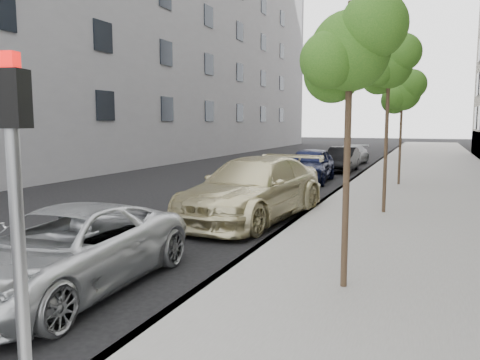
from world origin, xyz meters
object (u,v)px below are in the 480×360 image
Objects in this scene: tree_far at (403,92)px; sedan_rear at (351,155)px; tree_mid at (390,66)px; sedan_blue at (310,165)px; sedan_black at (342,159)px; signal_pole at (16,207)px; minivan at (65,250)px; suv at (253,189)px; tree_near at (352,51)px.

tree_far is 11.41m from sedan_rear.
tree_mid is 1.07× the size of sedan_blue.
sedan_black is at bearing 80.72° from sedan_blue.
signal_pole reaches higher than sedan_black.
minivan is at bearing -94.09° from sedan_blue.
tree_far is 0.98× the size of minivan.
sedan_rear is (-0.27, 18.51, -0.23)m from suv.
tree_mid is 6.51m from tree_far.
tree_near is 0.95× the size of sedan_blue.
minivan is at bearing -105.86° from tree_far.
minivan is (-4.11, -14.48, -3.20)m from tree_far.
suv is 18.52m from sedan_rear.
tree_far is 0.79× the size of suv.
tree_near is at bearing 56.01° from signal_pole.
tree_near is 0.89× the size of tree_mid.
tree_mid is 13.04m from sedan_black.
tree_mid is at bearing 90.00° from tree_near.
sedan_blue is at bearing 86.75° from minivan.
tree_far is 4.97m from sedan_blue.
tree_near is 5.31m from minivan.
tree_mid reaches higher than sedan_blue.
sedan_black is at bearing 100.14° from tree_near.
sedan_rear is (-0.27, 4.72, -0.04)m from sedan_black.
tree_near is 1.01× the size of sedan_rear.
signal_pole is (-1.68, -4.53, -1.65)m from tree_near.
tree_mid is at bearing -64.27° from sedan_blue.
tree_far reaches higher than suv.
minivan is 1.04× the size of sedan_blue.
minivan is 24.82m from sedan_rear.
tree_near is 14.36m from sedan_blue.
tree_near is 0.74× the size of suv.
sedan_blue is at bearing 118.89° from tree_mid.
signal_pole is 18.23m from sedan_blue.
sedan_black is at bearing 97.22° from suv.
tree_mid is 17.58m from sedan_rear.
sedan_blue is (-0.55, 8.70, -0.07)m from suv.
tree_far is at bearing -58.54° from sedan_black.
sedan_rear is at bearing 102.05° from tree_mid.
minivan reaches higher than sedan_rear.
tree_near is at bearing -76.99° from sedan_rear.
signal_pole is at bearing -81.82° from sedan_rear.
sedan_black is (0.55, 5.09, -0.11)m from sedan_blue.
signal_pole is 9.57m from suv.
tree_mid is 5.01m from suv.
tree_mid is (0.00, 6.50, 0.52)m from tree_near.
minivan is 15.00m from sedan_blue.
tree_near is 6.52m from tree_mid.
tree_far is at bearing 90.00° from tree_mid.
sedan_blue is 9.82m from sedan_rear.
tree_near is at bearing -79.08° from sedan_black.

